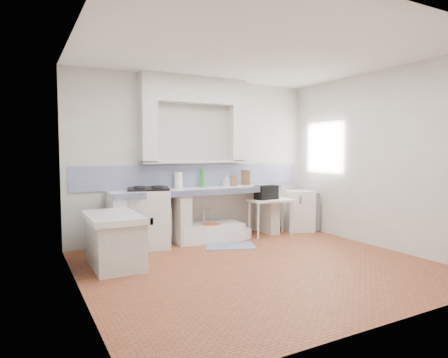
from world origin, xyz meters
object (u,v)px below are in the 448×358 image
stove (149,218)px  side_table (271,217)px  fridge (299,211)px  sink (209,232)px

stove → side_table: (2.20, -0.24, -0.13)m
stove → fridge: 2.95m
side_table → fridge: bearing=14.7°
side_table → fridge: size_ratio=1.03×
fridge → stove: bearing=-160.3°
stove → side_table: stove is taller
side_table → fridge: (0.74, 0.12, 0.06)m
sink → stove: bearing=-176.6°
stove → sink: (1.06, -0.03, -0.33)m
fridge → sink: bearing=-160.7°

